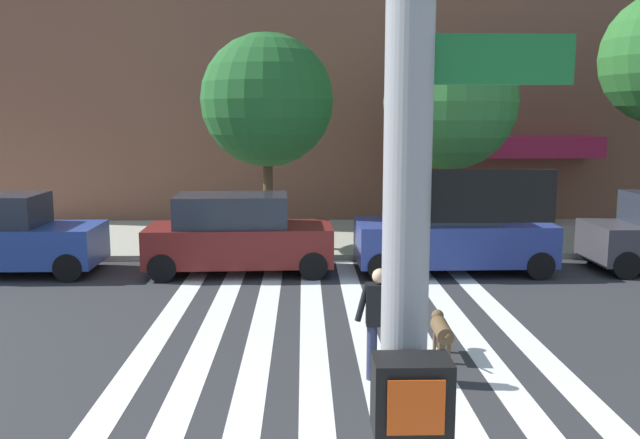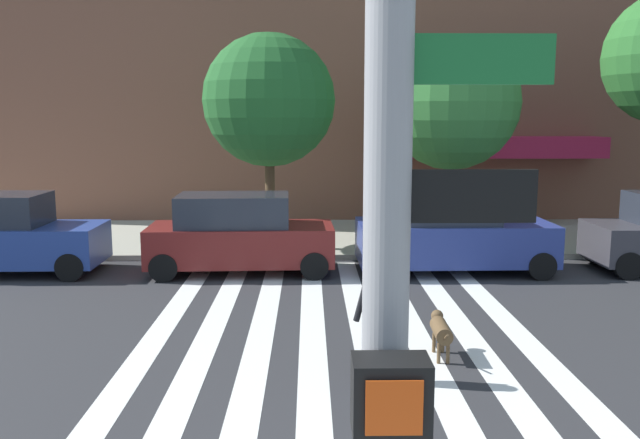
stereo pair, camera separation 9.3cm
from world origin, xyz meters
TOP-DOWN VIEW (x-y plane):
  - ground_plane at (0.00, 7.04)m, footprint 160.00×160.00m
  - sidewalk_far at (0.00, 17.07)m, footprint 80.00×6.00m
  - crosswalk_stripes at (0.25, 7.04)m, footprint 6.75×13.47m
  - traffic_light_pole at (0.04, -0.53)m, footprint 0.74×0.46m
  - parked_car_near_curb at (-7.62, 12.75)m, footprint 4.56×1.92m
  - parked_car_behind_first at (-1.95, 12.75)m, footprint 4.49×2.03m
  - parked_car_third_in_line at (3.23, 12.75)m, footprint 4.70×2.09m
  - street_tree_nearest at (-1.34, 15.19)m, footprint 3.61×3.61m
  - street_tree_middle at (3.89, 16.23)m, footprint 3.89×3.89m
  - pedestrian_dog_walker at (0.72, 6.07)m, footprint 0.71×0.25m
  - dog_on_leash at (1.81, 6.97)m, footprint 0.29×1.11m

SIDE VIEW (x-z plane):
  - ground_plane at x=0.00m, z-range 0.00..0.00m
  - crosswalk_stripes at x=0.25m, z-range 0.00..0.01m
  - sidewalk_far at x=0.00m, z-range 0.00..0.15m
  - dog_on_leash at x=1.81m, z-range 0.12..0.77m
  - parked_car_near_curb at x=-7.62m, z-range -0.06..1.88m
  - pedestrian_dog_walker at x=0.72m, z-range 0.11..1.75m
  - parked_car_behind_first at x=-1.95m, z-range -0.02..1.90m
  - parked_car_third_in_line at x=3.23m, z-range -0.07..1.97m
  - traffic_light_pole at x=0.04m, z-range 0.62..6.42m
  - street_tree_middle at x=3.89m, z-range 1.17..7.13m
  - street_tree_nearest at x=-1.34m, z-range 1.26..7.13m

